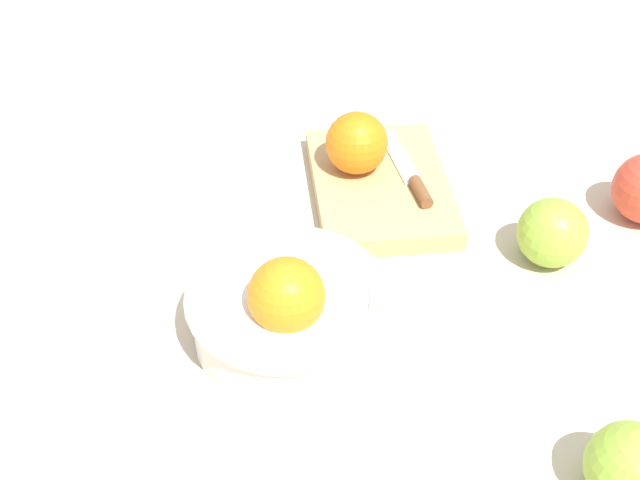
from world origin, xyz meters
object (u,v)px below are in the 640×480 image
at_px(apple_front_left, 631,467).
at_px(apple_front_center, 552,233).
at_px(knife, 411,176).
at_px(bowl, 288,308).
at_px(orange_on_board, 357,143).
at_px(cutting_board, 380,187).

distance_m(apple_front_left, apple_front_center, 0.28).
bearing_deg(knife, bowl, 153.18).
height_order(orange_on_board, apple_front_center, orange_on_board).
xyz_separation_m(cutting_board, knife, (0.00, -0.03, 0.02)).
bearing_deg(apple_front_left, orange_on_board, 29.72).
relative_size(bowl, cutting_board, 0.88).
bearing_deg(cutting_board, bowl, 160.22).
xyz_separation_m(cutting_board, apple_front_center, (-0.10, -0.18, 0.02)).
distance_m(cutting_board, apple_front_left, 0.43).
distance_m(bowl, apple_front_left, 0.32).
bearing_deg(knife, cutting_board, 91.31).
distance_m(bowl, cutting_board, 0.25).
height_order(apple_front_left, apple_front_center, same).
bearing_deg(knife, apple_front_left, -156.72).
xyz_separation_m(bowl, apple_front_center, (0.13, -0.26, -0.00)).
bearing_deg(knife, orange_on_board, 75.52).
bearing_deg(orange_on_board, knife, -104.48).
bearing_deg(apple_front_center, orange_on_board, 60.46).
bearing_deg(orange_on_board, cutting_board, -120.46).
xyz_separation_m(knife, apple_front_left, (-0.38, -0.16, 0.01)).
distance_m(cutting_board, knife, 0.04).
xyz_separation_m(cutting_board, apple_front_left, (-0.38, -0.20, 0.02)).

